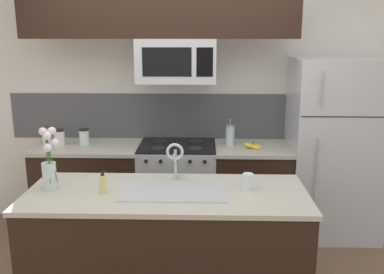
% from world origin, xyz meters
% --- Properties ---
extents(rear_partition, '(5.20, 0.10, 2.60)m').
position_xyz_m(rear_partition, '(0.30, 1.28, 1.30)').
color(rear_partition, silver).
rests_on(rear_partition, ground).
extents(splash_band, '(3.58, 0.01, 0.48)m').
position_xyz_m(splash_band, '(0.00, 1.22, 1.15)').
color(splash_band, '#4C4C51').
rests_on(splash_band, rear_partition).
extents(back_counter_left, '(1.07, 0.65, 0.91)m').
position_xyz_m(back_counter_left, '(-0.90, 0.90, 0.46)').
color(back_counter_left, black).
rests_on(back_counter_left, ground).
extents(back_counter_right, '(0.77, 0.65, 0.91)m').
position_xyz_m(back_counter_right, '(0.75, 0.90, 0.46)').
color(back_counter_right, black).
rests_on(back_counter_right, ground).
extents(stove_range, '(0.76, 0.64, 0.93)m').
position_xyz_m(stove_range, '(0.00, 0.90, 0.46)').
color(stove_range, '#B7BABF').
rests_on(stove_range, ground).
extents(microwave, '(0.74, 0.40, 0.41)m').
position_xyz_m(microwave, '(0.00, 0.88, 1.76)').
color(microwave, '#B7BABF').
extents(upper_cabinet_band, '(2.54, 0.34, 0.60)m').
position_xyz_m(upper_cabinet_band, '(-0.15, 0.85, 2.26)').
color(upper_cabinet_band, black).
extents(refrigerator, '(0.88, 0.74, 1.78)m').
position_xyz_m(refrigerator, '(1.56, 0.92, 0.89)').
color(refrigerator, '#B7BABF').
rests_on(refrigerator, ground).
extents(storage_jar_tall, '(0.10, 0.10, 0.19)m').
position_xyz_m(storage_jar_tall, '(-1.32, 0.93, 1.00)').
color(storage_jar_tall, silver).
rests_on(storage_jar_tall, back_counter_left).
extents(storage_jar_medium, '(0.10, 0.10, 0.16)m').
position_xyz_m(storage_jar_medium, '(-1.19, 0.90, 0.99)').
color(storage_jar_medium, silver).
rests_on(storage_jar_medium, back_counter_left).
extents(storage_jar_short, '(0.10, 0.10, 0.16)m').
position_xyz_m(storage_jar_short, '(-0.94, 0.94, 0.99)').
color(storage_jar_short, silver).
rests_on(storage_jar_short, back_counter_left).
extents(banana_bunch, '(0.19, 0.16, 0.08)m').
position_xyz_m(banana_bunch, '(0.75, 0.84, 0.93)').
color(banana_bunch, yellow).
rests_on(banana_bunch, back_counter_right).
extents(french_press, '(0.09, 0.09, 0.27)m').
position_xyz_m(french_press, '(0.53, 0.96, 1.01)').
color(french_press, silver).
rests_on(french_press, back_counter_right).
extents(island_counter, '(2.01, 0.80, 0.91)m').
position_xyz_m(island_counter, '(-0.00, -0.35, 0.46)').
color(island_counter, black).
rests_on(island_counter, ground).
extents(kitchen_sink, '(0.76, 0.42, 0.16)m').
position_xyz_m(kitchen_sink, '(0.05, -0.35, 0.84)').
color(kitchen_sink, '#ADAFB5').
rests_on(kitchen_sink, island_counter).
extents(sink_faucet, '(0.14, 0.14, 0.31)m').
position_xyz_m(sink_faucet, '(0.05, -0.14, 1.11)').
color(sink_faucet, '#B7BABF').
rests_on(sink_faucet, island_counter).
extents(dish_soap_bottle, '(0.06, 0.05, 0.16)m').
position_xyz_m(dish_soap_bottle, '(-0.45, -0.39, 0.98)').
color(dish_soap_bottle, '#DBCC75').
rests_on(dish_soap_bottle, island_counter).
extents(drinking_glass, '(0.08, 0.08, 0.12)m').
position_xyz_m(drinking_glass, '(0.58, -0.29, 0.97)').
color(drinking_glass, silver).
rests_on(drinking_glass, island_counter).
extents(flower_vase, '(0.14, 0.13, 0.47)m').
position_xyz_m(flower_vase, '(-0.84, -0.33, 1.09)').
color(flower_vase, silver).
rests_on(flower_vase, island_counter).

